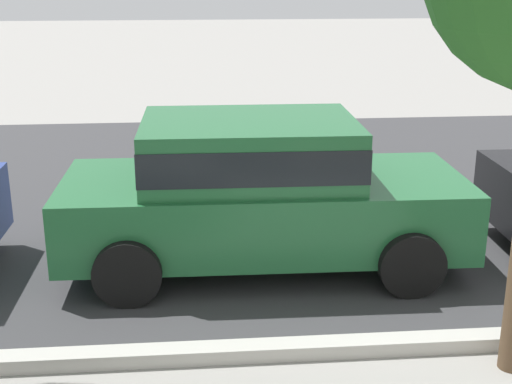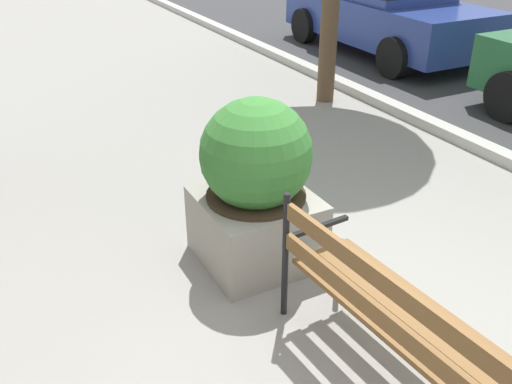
{
  "view_description": "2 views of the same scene",
  "coord_description": "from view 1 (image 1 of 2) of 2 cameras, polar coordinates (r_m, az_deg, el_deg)",
  "views": [
    {
      "loc": [
        -1.9,
        -2.1,
        3.02
      ],
      "look_at": [
        -1.29,
        4.77,
        0.8
      ],
      "focal_mm": 49.53,
      "sensor_mm": 36.0,
      "label": 1
    },
    {
      "loc": [
        1.99,
        -2.1,
        2.61
      ],
      "look_at": [
        -1.33,
        -0.33,
        0.6
      ],
      "focal_mm": 39.63,
      "sensor_mm": 36.0,
      "label": 2
    }
  ],
  "objects": [
    {
      "name": "parked_car_green",
      "position": [
        7.24,
        0.2,
        0.31
      ],
      "size": [
        4.13,
        1.97,
        1.56
      ],
      "color": "#236638",
      "rests_on": "ground"
    },
    {
      "name": "curb_stone",
      "position": [
        6.11,
        13.98,
        -11.72
      ],
      "size": [
        60.0,
        0.2,
        0.12
      ],
      "primitive_type": "cube",
      "color": "#B2AFA8",
      "rests_on": "ground"
    },
    {
      "name": "street_surface",
      "position": [
        10.24,
        5.82,
        0.62
      ],
      "size": [
        60.0,
        9.0,
        0.01
      ],
      "primitive_type": "cube",
      "color": "#38383A",
      "rests_on": "ground"
    }
  ]
}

